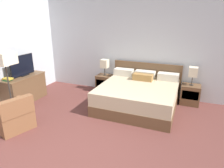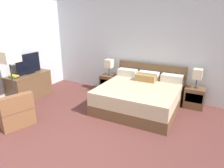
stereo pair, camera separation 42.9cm
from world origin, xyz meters
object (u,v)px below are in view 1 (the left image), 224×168
Objects in this scene: table_lamp_right at (193,72)px; floor_lamp at (5,62)px; book_red_cover at (8,80)px; armchair_by_window at (14,117)px; nightstand_left at (105,83)px; book_blue_cover at (8,79)px; dresser at (24,88)px; bed at (138,95)px; nightstand_right at (190,95)px; table_lamp_left at (105,64)px; tv at (22,66)px.

floor_lamp is (-3.92, -2.38, 0.44)m from table_lamp_right.
armchair_by_window is at bearing -39.61° from book_red_cover.
book_blue_cover is (-1.83, -1.99, 0.53)m from nightstand_left.
table_lamp_right is 4.68m from dresser.
bed is at bearing 32.59° from floor_lamp.
bed is 1.46m from nightstand_right.
book_blue_cover is at bearing -132.52° from table_lamp_left.
nightstand_right is at bearing 24.43° from book_blue_cover.
book_red_cover is at bearing -155.64° from table_lamp_right.
nightstand_left is at bearing 151.41° from bed.
table_lamp_right reaches higher than nightstand_left.
dresser is 0.60m from book_red_cover.
tv reaches higher than table_lamp_left.
nightstand_right is 0.63× the size of armchair_by_window.
tv is at bearing 125.36° from armchair_by_window.
book_red_cover is (-1.84, -1.99, -0.15)m from table_lamp_left.
table_lamp_right is (2.56, 0.00, 0.00)m from table_lamp_left.
bed reaches higher than armchair_by_window.
table_lamp_right is 0.57× the size of armchair_by_window.
armchair_by_window is at bearing -53.28° from dresser.
book_blue_cover reaches higher than nightstand_left.
table_lamp_left is 2.04× the size of book_blue_cover.
bed is 3.22m from dresser.
dresser reaches higher than nightstand_left.
bed is 1.46m from nightstand_left.
book_red_cover is at bearing -132.77° from table_lamp_left.
floor_lamp is at bearing -38.73° from book_red_cover.
floor_lamp is at bearing -61.09° from dresser.
bed is 10.16× the size of book_red_cover.
floor_lamp is at bearing -147.41° from bed.
table_lamp_left is (-1.28, 0.70, 0.58)m from bed.
book_red_cover is at bearing 141.27° from floor_lamp.
nightstand_left and nightstand_right have the same top height.
tv reaches higher than book_red_cover.
tv is 1.75m from armchair_by_window.
table_lamp_left is (-2.56, 0.00, 0.64)m from nightstand_right.
bed is 4.03× the size of table_lamp_left.
bed is 8.20× the size of book_blue_cover.
tv reaches higher than nightstand_right.
armchair_by_window is (-3.46, -2.77, -0.63)m from table_lamp_right.
nightstand_left is 2.77× the size of book_red_cover.
table_lamp_right reaches higher than nightstand_right.
armchair_by_window is at bearing -141.32° from nightstand_right.
book_blue_cover is 1.31m from armchair_by_window.
nightstand_right is at bearing 28.59° from bed.
table_lamp_right is (2.56, 0.00, 0.64)m from nightstand_left.
bed is 3.41m from book_red_cover.
book_red_cover is (-4.40, -1.99, 0.49)m from nightstand_right.
nightstand_right is 2.77× the size of book_red_cover.
table_lamp_right is at bearing 38.69° from armchair_by_window.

